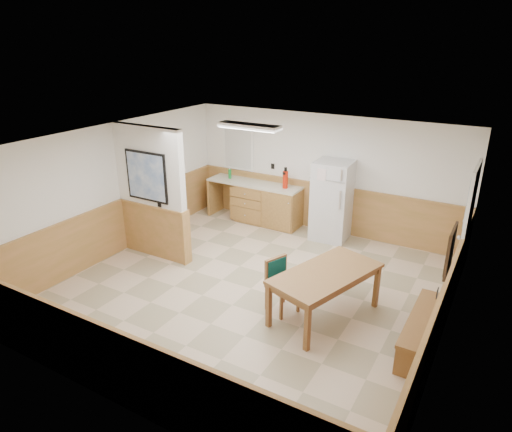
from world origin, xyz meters
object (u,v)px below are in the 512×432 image
Objects in this scene: refrigerator at (332,201)px; soap_bottle at (230,174)px; dining_bench at (422,324)px; dining_table at (326,278)px; fire_extinguisher at (285,179)px; dining_chair at (279,280)px.

refrigerator reaches higher than soap_bottle.
refrigerator is at bearing 131.26° from dining_bench.
dining_bench is at bearing 17.24° from dining_table.
refrigerator is 1.14m from fire_extinguisher.
soap_bottle is at bearing 175.80° from refrigerator.
soap_bottle is at bearing 155.66° from dining_chair.
fire_extinguisher reaches higher than dining_chair.
refrigerator is 7.51× the size of soap_bottle.
refrigerator is at bearing -15.44° from fire_extinguisher.
dining_chair reaches higher than dining_bench.
fire_extinguisher is at bearing 0.16° from soap_bottle.
fire_extinguisher is (-2.09, 2.83, 0.45)m from dining_table.
dining_bench is 1.84× the size of dining_chair.
dining_chair is at bearing -46.50° from soap_bottle.
soap_bottle is at bearing 158.87° from dining_table.
dining_bench is 4.57m from fire_extinguisher.
fire_extinguisher is (-1.10, 0.06, 0.28)m from refrigerator.
refrigerator is 1.05× the size of dining_bench.
refrigerator reaches higher than fire_extinguisher.
fire_extinguisher reaches higher than soap_bottle.
dining_table is 4.52m from soap_bottle.
soap_bottle is (-2.52, 0.06, 0.19)m from refrigerator.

